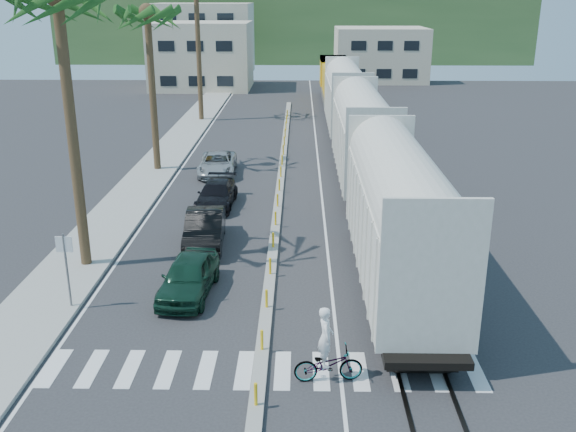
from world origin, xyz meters
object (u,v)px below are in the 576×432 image
Objects in this scene: car_second at (205,229)px; street_sign at (66,260)px; cyclist at (328,358)px; car_lead at (189,276)px.

street_sign is at bearing -125.59° from car_second.
street_sign reaches higher than cyclist.
street_sign reaches higher than car_second.
car_second is at bearing 19.83° from cyclist.
car_lead is (4.20, 1.33, -1.20)m from street_sign.
street_sign is at bearing 58.62° from cyclist.
cyclist is at bearing -68.15° from car_second.
cyclist is (5.28, -11.07, -0.02)m from car_second.
cyclist reaches higher than car_second.
car_second is 2.04× the size of cyclist.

